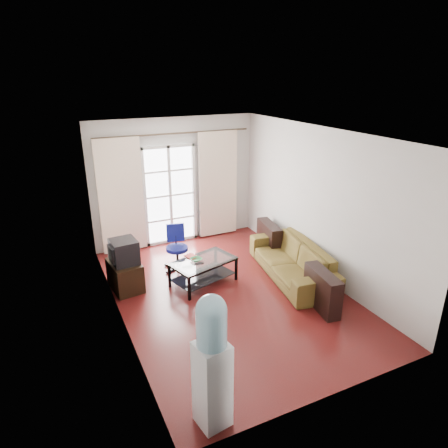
# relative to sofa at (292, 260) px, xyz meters

# --- Properties ---
(floor) EXTENTS (5.20, 5.20, 0.00)m
(floor) POSITION_rel_sofa_xyz_m (-1.33, -0.05, -0.32)
(floor) COLOR #5C1815
(floor) RESTS_ON ground
(ceiling) EXTENTS (5.20, 5.20, 0.00)m
(ceiling) POSITION_rel_sofa_xyz_m (-1.33, -0.05, 2.38)
(ceiling) COLOR white
(ceiling) RESTS_ON wall_back
(wall_back) EXTENTS (3.60, 0.02, 2.70)m
(wall_back) POSITION_rel_sofa_xyz_m (-1.33, 2.55, 1.03)
(wall_back) COLOR beige
(wall_back) RESTS_ON floor
(wall_front) EXTENTS (3.60, 0.02, 2.70)m
(wall_front) POSITION_rel_sofa_xyz_m (-1.33, -2.65, 1.03)
(wall_front) COLOR beige
(wall_front) RESTS_ON floor
(wall_left) EXTENTS (0.02, 5.20, 2.70)m
(wall_left) POSITION_rel_sofa_xyz_m (-3.13, -0.05, 1.03)
(wall_left) COLOR beige
(wall_left) RESTS_ON floor
(wall_right) EXTENTS (0.02, 5.20, 2.70)m
(wall_right) POSITION_rel_sofa_xyz_m (0.47, -0.05, 1.03)
(wall_right) COLOR beige
(wall_right) RESTS_ON floor
(french_door) EXTENTS (1.16, 0.06, 2.15)m
(french_door) POSITION_rel_sofa_xyz_m (-1.48, 2.49, 0.75)
(french_door) COLOR white
(french_door) RESTS_ON wall_back
(curtain_rod) EXTENTS (3.30, 0.04, 0.04)m
(curtain_rod) POSITION_rel_sofa_xyz_m (-1.33, 2.45, 2.06)
(curtain_rod) COLOR #4C3F2D
(curtain_rod) RESTS_ON wall_back
(curtain_left) EXTENTS (0.90, 0.07, 2.35)m
(curtain_left) POSITION_rel_sofa_xyz_m (-2.53, 2.43, 0.88)
(curtain_left) COLOR beige
(curtain_left) RESTS_ON curtain_rod
(curtain_right) EXTENTS (0.90, 0.07, 2.35)m
(curtain_right) POSITION_rel_sofa_xyz_m (-0.38, 2.43, 0.88)
(curtain_right) COLOR beige
(curtain_right) RESTS_ON curtain_rod
(radiator) EXTENTS (0.64, 0.12, 0.64)m
(radiator) POSITION_rel_sofa_xyz_m (-0.53, 2.45, 0.01)
(radiator) COLOR #99999C
(radiator) RESTS_ON floor
(sofa) EXTENTS (2.46, 1.55, 0.64)m
(sofa) POSITION_rel_sofa_xyz_m (0.00, 0.00, 0.00)
(sofa) COLOR brown
(sofa) RESTS_ON floor
(coffee_table) EXTENTS (1.25, 0.92, 0.45)m
(coffee_table) POSITION_rel_sofa_xyz_m (-1.58, 0.44, -0.03)
(coffee_table) COLOR silver
(coffee_table) RESTS_ON floor
(bowl) EXTENTS (0.30, 0.30, 0.05)m
(bowl) POSITION_rel_sofa_xyz_m (-1.69, 0.48, 0.16)
(bowl) COLOR #2E7B2C
(bowl) RESTS_ON coffee_table
(book) EXTENTS (0.32, 0.34, 0.02)m
(book) POSITION_rel_sofa_xyz_m (-1.80, 0.63, 0.14)
(book) COLOR #B33516
(book) RESTS_ON coffee_table
(remote) EXTENTS (0.16, 0.05, 0.02)m
(remote) POSITION_rel_sofa_xyz_m (-1.69, 0.35, 0.14)
(remote) COLOR black
(remote) RESTS_ON coffee_table
(tv_stand) EXTENTS (0.54, 0.74, 0.50)m
(tv_stand) POSITION_rel_sofa_xyz_m (-2.87, 0.86, -0.07)
(tv_stand) COLOR black
(tv_stand) RESTS_ON floor
(crt_tv) EXTENTS (0.49, 0.48, 0.41)m
(crt_tv) POSITION_rel_sofa_xyz_m (-2.87, 0.84, 0.39)
(crt_tv) COLOR black
(crt_tv) RESTS_ON tv_stand
(task_chair) EXTENTS (0.70, 0.70, 0.85)m
(task_chair) POSITION_rel_sofa_xyz_m (-1.80, 1.21, -0.07)
(task_chair) COLOR black
(task_chair) RESTS_ON floor
(water_cooler) EXTENTS (0.37, 0.36, 1.57)m
(water_cooler) POSITION_rel_sofa_xyz_m (-2.66, -2.40, 0.50)
(water_cooler) COLOR white
(water_cooler) RESTS_ON floor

